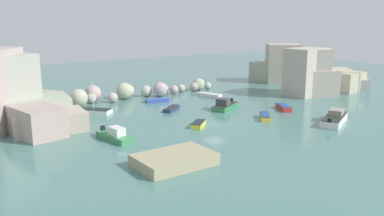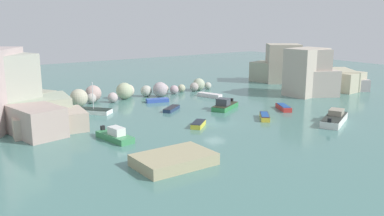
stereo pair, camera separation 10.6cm
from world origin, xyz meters
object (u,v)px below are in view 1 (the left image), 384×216
Objects in this scene: moored_boat_2 at (335,118)px; moored_boat_7 at (225,105)px; moored_boat_8 at (265,116)px; moored_boat_0 at (115,136)px; moored_boat_4 at (94,111)px; moored_boat_3 at (198,124)px; stone_dock at (174,160)px; moored_boat_5 at (209,95)px; moored_boat_6 at (157,100)px; moored_boat_9 at (171,109)px; moored_boat_1 at (283,107)px.

moored_boat_7 is (-6.61, 14.57, -0.03)m from moored_boat_2.
moored_boat_2 reaches higher than moored_boat_8.
moored_boat_4 reaches higher than moored_boat_0.
moored_boat_2 is at bearing 110.23° from moored_boat_3.
moored_boat_4 reaches higher than moored_boat_8.
stone_dock is at bearing 151.96° from moored_boat_8.
moored_boat_3 is at bearing -11.09° from moored_boat_4.
stone_dock is 24.45m from moored_boat_4.
moored_boat_5 is (-2.84, 23.34, -0.28)m from moored_boat_2.
moored_boat_0 reaches higher than stone_dock.
moored_boat_0 is 1.70× the size of moored_boat_3.
moored_boat_3 is at bearing -85.91° from moored_boat_6.
moored_boat_9 is (-10.85, -5.07, -0.05)m from moored_boat_5.
moored_boat_4 is at bearing -101.46° from moored_boat_3.
moored_boat_2 is at bearing -98.34° from moored_boat_8.
moored_boat_0 is 21.16m from moored_boat_6.
moored_boat_1 is at bearing 114.40° from moored_boat_7.
moored_boat_5 is (22.67, 24.63, -0.22)m from stone_dock.
moored_boat_8 is at bearing 150.18° from moored_boat_5.
moored_boat_0 reaches higher than moored_boat_6.
moored_boat_0 is 0.77× the size of moored_boat_2.
moored_boat_0 is 1.20× the size of moored_boat_5.
moored_boat_1 reaches higher than moored_boat_8.
moored_boat_7 reaches higher than moored_boat_5.
moored_boat_6 is (-12.37, 24.77, -0.32)m from moored_boat_2.
stone_dock is 1.01× the size of moored_boat_2.
moored_boat_1 is at bearing 61.59° from moored_boat_2.
moored_boat_8 is (0.58, -7.87, -0.22)m from moored_boat_7.
moored_boat_0 is 1.07× the size of moored_boat_4.
moored_boat_8 is at bearing 22.27° from stone_dock.
moored_boat_9 is at bearing 58.83° from stone_dock.
moored_boat_2 is at bearing 61.67° from moored_boat_0.
moored_boat_6 is 11.72m from moored_boat_7.
moored_boat_0 is at bearing -44.07° from moored_boat_3.
moored_boat_9 is at bearing -85.80° from moored_boat_6.
stone_dock reaches higher than moored_boat_9.
moored_boat_5 is 1.20× the size of moored_boat_9.
moored_boat_9 is (-7.08, 3.71, -0.31)m from moored_boat_7.
moored_boat_0 is 1.44× the size of moored_boat_9.
moored_boat_3 is 0.84× the size of moored_boat_9.
moored_boat_9 is (13.05, 9.04, -0.26)m from moored_boat_0.
moored_boat_8 is at bearing -39.75° from moored_boat_1.
moored_boat_7 reaches higher than stone_dock.
moored_boat_2 is (26.74, -9.24, 0.08)m from moored_boat_0.
stone_dock is 33.48m from moored_boat_5.
moored_boat_2 reaches higher than moored_boat_5.
moored_boat_7 reaches higher than moored_boat_6.
moored_boat_1 is 0.89× the size of moored_boat_5.
moored_boat_6 is at bearing 57.70° from moored_boat_4.
moored_boat_1 is 9.24m from moored_boat_2.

